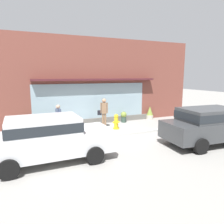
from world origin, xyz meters
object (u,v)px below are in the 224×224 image
Objects in this scene: fire_hydrant at (116,122)px; potted_plant_doorstep at (28,124)px; parked_car_dark_gray at (211,124)px; potted_plant_window_center at (124,117)px; potted_plant_near_hydrant at (150,113)px; potted_plant_corner_tall at (46,124)px; parked_car_silver at (48,137)px; pedestrian_with_handbag at (104,111)px; pedestrian_passerby at (58,117)px.

potted_plant_doorstep is (-4.74, 1.31, 0.02)m from fire_hydrant.
parked_car_dark_gray reaches higher than potted_plant_window_center.
potted_plant_window_center is at bearing -175.20° from potted_plant_near_hydrant.
potted_plant_corner_tall is at bearing -178.17° from potted_plant_window_center.
parked_car_silver reaches higher than parked_car_dark_gray.
pedestrian_with_handbag is 1.11× the size of pedestrian_passerby.
potted_plant_corner_tall is 0.89× the size of potted_plant_near_hydrant.
parked_car_silver reaches higher than potted_plant_doorstep.
parked_car_silver is at bearing -138.57° from potted_plant_window_center.
fire_hydrant is at bearing 128.29° from parked_car_dark_gray.
potted_plant_doorstep is (-7.60, 5.43, -0.49)m from parked_car_dark_gray.
pedestrian_passerby is at bearing 175.03° from fire_hydrant.
pedestrian_passerby is at bearing 24.57° from pedestrian_with_handbag.
fire_hydrant is 1.84m from potted_plant_window_center.
parked_car_dark_gray is (3.42, -4.68, -0.08)m from pedestrian_with_handbag.
parked_car_silver is 4.70m from potted_plant_doorstep.
pedestrian_passerby is 1.89× the size of potted_plant_corner_tall.
potted_plant_window_center is at bearing 49.81° from fire_hydrant.
potted_plant_corner_tall is (-3.22, 0.70, -0.62)m from pedestrian_with_handbag.
fire_hydrant is 0.56× the size of pedestrian_passerby.
potted_plant_corner_tall is (-6.64, 5.37, -0.54)m from parked_car_dark_gray.
pedestrian_passerby is at bearing 74.39° from parked_car_silver.
potted_plant_near_hydrant is (2.17, 0.18, 0.06)m from potted_plant_window_center.
pedestrian_passerby reaches higher than potted_plant_near_hydrant.
potted_plant_near_hydrant is at bearing 2.73° from potted_plant_corner_tall.
fire_hydrant is at bearing 154.46° from pedestrian_with_handbag.
potted_plant_corner_tall is at bearing -3.63° from potted_plant_doorstep.
parked_car_silver reaches higher than fire_hydrant.
parked_car_silver is 4.64m from potted_plant_corner_tall.
potted_plant_doorstep is at bearing 176.37° from potted_plant_corner_tall.
pedestrian_with_handbag is 2.09× the size of potted_plant_doorstep.
parked_car_dark_gray is at bearing -38.99° from potted_plant_corner_tall.
potted_plant_near_hydrant is (7.54, 4.93, -0.49)m from parked_car_silver.
potted_plant_near_hydrant is at bearing 32.21° from parked_car_silver.
pedestrian_with_handbag is 1.88× the size of potted_plant_near_hydrant.
potted_plant_window_center is at bearing -94.16° from pedestrian_passerby.
parked_car_silver reaches higher than pedestrian_passerby.
parked_car_dark_gray is at bearing 145.03° from pedestrian_with_handbag.
fire_hydrant is 5.38m from parked_car_silver.
potted_plant_doorstep is (-4.18, 0.76, -0.57)m from pedestrian_with_handbag.
pedestrian_with_handbag is 0.37× the size of parked_car_dark_gray.
potted_plant_window_center is (4.43, 1.12, -0.52)m from pedestrian_passerby.
potted_plant_corner_tall is 7.14m from potted_plant_near_hydrant.
potted_plant_near_hydrant is (3.91, 1.04, -0.57)m from pedestrian_with_handbag.
potted_plant_doorstep is at bearing 37.25° from pedestrian_passerby.
potted_plant_corner_tall is at bearing 144.62° from parked_car_dark_gray.
fire_hydrant is 0.20× the size of parked_car_silver.
potted_plant_corner_tall is at bearing 83.98° from parked_car_silver.
pedestrian_with_handbag is 2.45× the size of potted_plant_window_center.
pedestrian_passerby is 2.20× the size of potted_plant_window_center.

